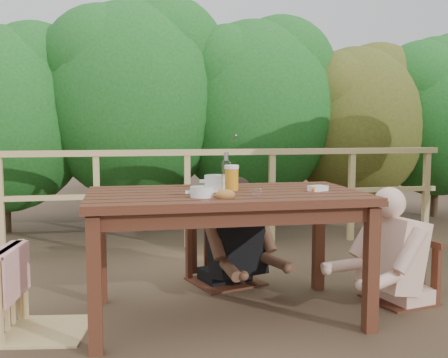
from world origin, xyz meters
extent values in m
plane|color=brown|center=(0.00, 0.00, 0.00)|extent=(60.00, 60.00, 0.00)
cube|color=#411F13|center=(0.00, 0.00, 0.40)|extent=(1.74, 0.98, 0.81)
cube|color=tan|center=(-1.11, -0.06, 0.49)|extent=(0.55, 0.55, 0.99)
cube|color=#411F13|center=(0.14, 0.73, 0.51)|extent=(0.64, 0.64, 1.02)
cube|color=#411F13|center=(1.28, 0.06, 0.42)|extent=(0.50, 0.50, 0.84)
cube|color=tan|center=(0.00, 2.00, 0.51)|extent=(5.60, 0.10, 1.01)
cylinder|color=white|center=(-0.19, -0.22, 0.85)|extent=(0.24, 0.24, 0.08)
cylinder|color=white|center=(-0.01, 0.27, 0.86)|extent=(0.30, 0.30, 0.10)
ellipsoid|color=#B2762A|center=(-0.06, -0.29, 0.84)|extent=(0.12, 0.09, 0.07)
cylinder|color=#C58924|center=(0.06, 0.07, 0.90)|extent=(0.09, 0.09, 0.18)
cylinder|color=silver|center=(0.03, 0.12, 0.94)|extent=(0.06, 0.06, 0.26)
cylinder|color=white|center=(0.14, -0.27, 0.84)|extent=(0.06, 0.06, 0.07)
cube|color=white|center=(0.60, -0.07, 0.83)|extent=(0.14, 0.12, 0.05)
camera|label=1|loc=(-0.64, -3.23, 1.23)|focal=41.57mm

